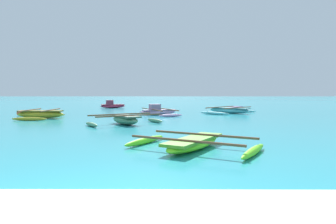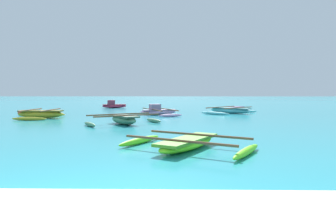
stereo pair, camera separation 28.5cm
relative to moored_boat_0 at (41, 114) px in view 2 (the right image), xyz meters
name	(u,v)px [view 2 (the right image)]	position (x,y,z in m)	size (l,w,h in m)	color
moored_boat_0	(41,114)	(0.00, 0.00, 0.00)	(2.81, 3.29, 0.55)	gold
moored_boat_1	(230,110)	(12.49, 4.66, -0.03)	(4.63, 4.76, 0.48)	#60C7CD
moored_boat_2	(114,105)	(2.06, 12.25, 0.03)	(2.62, 1.52, 0.81)	#DB3B5C
moored_boat_3	(159,111)	(7.13, 3.06, 0.00)	(3.25, 4.78, 0.77)	#E2A7D7
moored_boat_4	(188,143)	(8.61, -9.94, -0.09)	(4.07, 3.52, 0.36)	#71E823
moored_boat_5	(124,119)	(5.71, -3.45, -0.01)	(3.84, 3.26, 0.51)	#548E65
moored_boat_6	(235,108)	(13.70, 8.49, -0.08)	(2.19, 2.76, 0.32)	#633C8E
mooring_buoy_0	(20,113)	(-2.38, 2.11, -0.09)	(0.33, 0.33, 0.33)	#E54C2D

